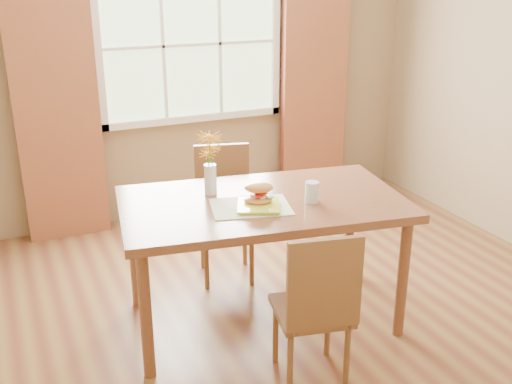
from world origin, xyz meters
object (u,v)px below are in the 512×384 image
object	(u,v)px
croissant_sandwich	(259,193)
chair_near	(316,303)
flower_vase	(210,158)
water_glass	(312,193)
dining_table	(263,213)
chair_far	(224,206)

from	to	relation	value
croissant_sandwich	chair_near	bearing A→B (deg)	-62.25
chair_near	flower_vase	xyz separation A→B (m)	(-0.23, 0.92, 0.55)
water_glass	flower_vase	size ratio (longest dim) A/B	0.32
chair_near	water_glass	size ratio (longest dim) A/B	7.36
water_glass	dining_table	bearing A→B (deg)	149.24
chair_near	chair_far	size ratio (longest dim) A/B	0.97
flower_vase	chair_far	bearing A→B (deg)	60.74
chair_far	croissant_sandwich	distance (m)	0.87
dining_table	chair_far	world-z (taller)	chair_far
dining_table	croissant_sandwich	size ratio (longest dim) A/B	8.94
chair_near	flower_vase	bearing A→B (deg)	116.07
chair_far	flower_vase	xyz separation A→B (m)	(-0.27, -0.48, 0.53)
water_glass	flower_vase	bearing A→B (deg)	143.49
croissant_sandwich	water_glass	size ratio (longest dim) A/B	1.62
chair_near	flower_vase	size ratio (longest dim) A/B	2.37
chair_near	chair_far	bearing A→B (deg)	100.39
dining_table	flower_vase	world-z (taller)	flower_vase
croissant_sandwich	water_glass	bearing A→B (deg)	11.61
chair_near	croissant_sandwich	size ratio (longest dim) A/B	4.54
dining_table	water_glass	size ratio (longest dim) A/B	14.52
chair_far	water_glass	world-z (taller)	same
chair_far	croissant_sandwich	bearing A→B (deg)	-81.76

